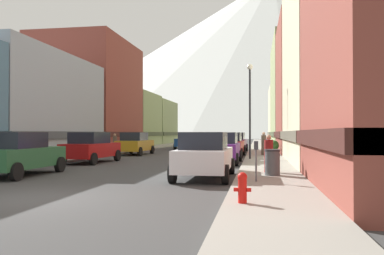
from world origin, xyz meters
The scene contains 29 objects.
ground_plane centered at (0.00, 0.00, 0.00)m, with size 400.00×400.00×0.00m, color #3B3B3B.
sidewalk_left centered at (-6.25, 35.00, 0.07)m, with size 2.50×100.00×0.15m, color gray.
sidewalk_right centered at (6.25, 35.00, 0.07)m, with size 2.50×100.00×0.15m, color gray.
storefront_left_1 centered at (-12.47, 16.46, 3.59)m, with size 10.23×13.20×7.44m.
storefront_left_2 centered at (-11.74, 29.22, 5.48)m, with size 8.77×11.39×11.32m.
storefront_left_3 centered at (-11.54, 39.70, 3.33)m, with size 8.38×9.22×6.91m.
storefront_left_4 centered at (-11.95, 50.06, 3.23)m, with size 9.21×10.71×6.72m.
storefront_right_1 centered at (11.52, 12.52, 5.79)m, with size 8.35×11.04×11.95m.
storefront_right_2 centered at (12.35, 23.25, 5.23)m, with size 9.99×9.24×10.81m.
storefront_right_3 centered at (11.23, 35.14, 5.77)m, with size 7.77×13.44×11.91m.
storefront_right_4 centered at (11.94, 47.33, 3.92)m, with size 9.17×9.98×8.14m.
car_left_0 centered at (-3.80, 5.05, 0.90)m, with size 2.12×4.43×1.78m.
car_left_1 centered at (-3.80, 12.10, 0.90)m, with size 2.23×4.48×1.78m.
car_left_2 centered at (-3.80, 20.43, 0.90)m, with size 2.11×4.42×1.78m.
car_right_0 centered at (3.80, 5.42, 0.90)m, with size 2.07×4.40×1.78m.
car_right_1 centered at (3.80, 12.97, 0.90)m, with size 2.10×4.42×1.78m.
car_right_2 centered at (3.80, 19.48, 0.90)m, with size 2.16×4.45×1.78m.
car_right_3 centered at (3.80, 27.04, 0.90)m, with size 2.20×4.46×1.78m.
car_driving_0 centered at (-1.60, 31.46, 0.90)m, with size 2.06×4.40×1.78m.
fire_hydrant_near centered at (5.45, -0.44, 0.53)m, with size 0.40×0.22×0.70m.
parking_meter_near centered at (5.75, 3.62, 1.01)m, with size 0.14×0.10×1.33m.
trash_bin_right centered at (6.35, 5.59, 0.64)m, with size 0.59×0.59×0.98m.
potted_plant_0 centered at (7.00, 19.89, 0.75)m, with size 0.75×0.75×1.05m.
potted_plant_1 centered at (-7.00, 16.56, 0.55)m, with size 0.55×0.55×0.87m.
pedestrian_0 centered at (6.25, 19.27, 0.91)m, with size 0.36×0.36×1.65m.
pedestrian_1 centered at (-6.25, 22.46, 0.85)m, with size 0.36×0.36×1.53m.
pedestrian_2 centered at (6.25, 6.75, 0.85)m, with size 0.36×0.36×1.53m.
streetlamp_right centered at (5.35, 14.86, 3.99)m, with size 0.36×0.36×5.86m.
mountain_backdrop centered at (16.78, 260.00, 53.69)m, with size 317.37×317.37×107.39m, color silver.
Camera 1 is at (5.78, -9.44, 1.76)m, focal length 36.53 mm.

